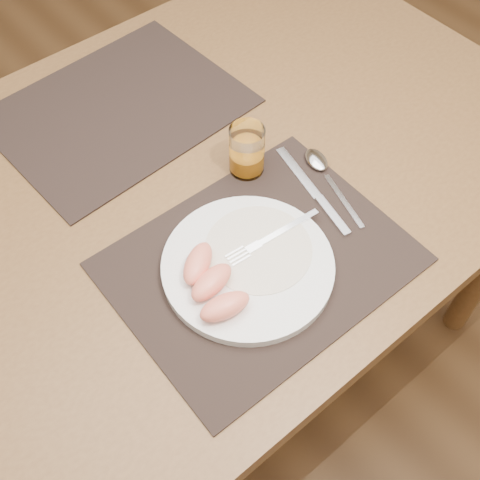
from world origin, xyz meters
The scene contains 11 objects.
ground centered at (0.00, 0.00, 0.00)m, with size 5.00×5.00×0.00m, color brown.
table centered at (0.00, 0.00, 0.67)m, with size 1.40×0.90×0.75m.
placemat_near centered at (-0.02, -0.22, 0.75)m, with size 0.45×0.35×0.00m, color black.
placemat_far centered at (0.00, 0.22, 0.75)m, with size 0.45×0.35×0.00m, color black.
plate centered at (-0.04, -0.22, 0.76)m, with size 0.27×0.27×0.02m, color white.
plate_dressing centered at (-0.01, -0.21, 0.77)m, with size 0.17×0.17×0.00m.
fork centered at (0.01, -0.21, 0.77)m, with size 0.18×0.03×0.00m.
knife centered at (0.14, -0.19, 0.76)m, with size 0.06×0.22×0.01m.
spoon centered at (0.19, -0.14, 0.76)m, with size 0.07×0.19×0.01m.
juice_glass centered at (0.09, -0.06, 0.80)m, with size 0.06×0.06×0.09m.
grapefruit_wedges centered at (-0.11, -0.22, 0.79)m, with size 0.10×0.15×0.03m.
Camera 1 is at (-0.38, -0.60, 1.55)m, focal length 45.00 mm.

